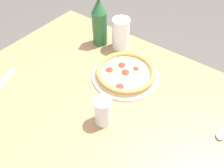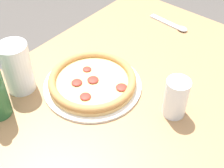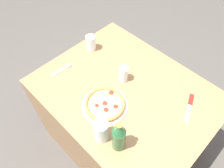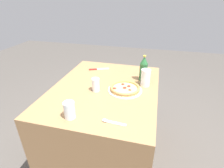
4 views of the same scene
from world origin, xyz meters
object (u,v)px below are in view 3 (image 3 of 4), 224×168
object	(u,v)px
beer_bottle	(119,136)
knife	(189,106)
pizza_pepperoni	(105,104)
glass_water	(101,131)
glass_orange_juice	(91,43)
glass_cola	(123,75)
spoon	(64,68)

from	to	relation	value
beer_bottle	knife	xyz separation A→B (m)	(0.14, 0.49, -0.11)
pizza_pepperoni	glass_water	world-z (taller)	glass_water
beer_bottle	knife	bearing A→B (deg)	73.92
pizza_pepperoni	glass_water	bearing A→B (deg)	-49.07
glass_orange_juice	knife	world-z (taller)	glass_orange_juice
beer_bottle	glass_cola	bearing A→B (deg)	129.91
pizza_pepperoni	beer_bottle	world-z (taller)	beer_bottle
knife	pizza_pepperoni	bearing A→B (deg)	-135.99
pizza_pepperoni	knife	world-z (taller)	pizza_pepperoni
pizza_pepperoni	beer_bottle	bearing A→B (deg)	-27.81
glass_water	glass_orange_juice	world-z (taller)	glass_water
glass_cola	knife	bearing A→B (deg)	16.39
glass_water	knife	xyz separation A→B (m)	(0.24, 0.52, -0.07)
glass_water	beer_bottle	xyz separation A→B (m)	(0.10, 0.03, 0.05)
glass_orange_juice	knife	size ratio (longest dim) A/B	0.56
glass_orange_juice	knife	xyz separation A→B (m)	(0.82, 0.08, -0.05)
glass_orange_juice	beer_bottle	distance (m)	0.79
glass_cola	glass_orange_juice	world-z (taller)	glass_orange_juice
glass_cola	glass_orange_juice	size ratio (longest dim) A/B	0.97
glass_water	spoon	distance (m)	0.59
knife	glass_cola	bearing A→B (deg)	-163.61
spoon	pizza_pepperoni	bearing A→B (deg)	-1.50
glass_cola	knife	xyz separation A→B (m)	(0.44, 0.13, -0.05)
glass_water	knife	bearing A→B (deg)	64.95
glass_orange_juice	spoon	size ratio (longest dim) A/B	0.72
pizza_pepperoni	spoon	bearing A→B (deg)	178.50
glass_cola	beer_bottle	bearing A→B (deg)	-50.09
beer_bottle	spoon	world-z (taller)	beer_bottle
pizza_pepperoni	spoon	world-z (taller)	pizza_pepperoni
beer_bottle	spoon	xyz separation A→B (m)	(-0.66, 0.14, -0.11)
pizza_pepperoni	glass_water	distance (m)	0.21
glass_water	glass_orange_juice	bearing A→B (deg)	142.77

